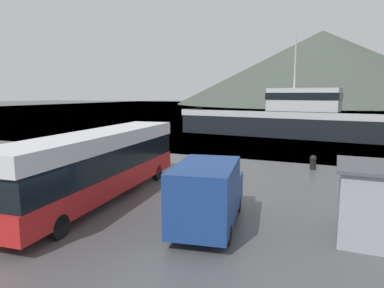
{
  "coord_description": "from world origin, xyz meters",
  "views": [
    {
      "loc": [
        9.78,
        -8.21,
        5.17
      ],
      "look_at": [
        1.37,
        11.54,
        2.0
      ],
      "focal_mm": 32.0,
      "sensor_mm": 36.0,
      "label": 1
    }
  ],
  "objects_px": {
    "delivery_van": "(208,193)",
    "small_boat": "(257,130)",
    "tour_bus": "(100,162)",
    "storage_bin": "(59,170)",
    "fishing_boat": "(286,117)",
    "dock_kiosk": "(384,203)"
  },
  "relations": [
    {
      "from": "delivery_van",
      "to": "small_boat",
      "type": "distance_m",
      "value": 33.51
    },
    {
      "from": "tour_bus",
      "to": "storage_bin",
      "type": "height_order",
      "value": "tour_bus"
    },
    {
      "from": "tour_bus",
      "to": "fishing_boat",
      "type": "xyz_separation_m",
      "value": [
        4.62,
        30.0,
        0.38
      ]
    },
    {
      "from": "small_boat",
      "to": "fishing_boat",
      "type": "bearing_deg",
      "value": 148.4
    },
    {
      "from": "storage_bin",
      "to": "delivery_van",
      "type": "bearing_deg",
      "value": -15.69
    },
    {
      "from": "tour_bus",
      "to": "fishing_boat",
      "type": "distance_m",
      "value": 30.35
    },
    {
      "from": "tour_bus",
      "to": "fishing_boat",
      "type": "relative_size",
      "value": 0.5
    },
    {
      "from": "storage_bin",
      "to": "dock_kiosk",
      "type": "distance_m",
      "value": 16.65
    },
    {
      "from": "dock_kiosk",
      "to": "small_boat",
      "type": "relative_size",
      "value": 0.43
    },
    {
      "from": "delivery_van",
      "to": "small_boat",
      "type": "relative_size",
      "value": 0.78
    },
    {
      "from": "dock_kiosk",
      "to": "small_boat",
      "type": "height_order",
      "value": "dock_kiosk"
    },
    {
      "from": "tour_bus",
      "to": "delivery_van",
      "type": "distance_m",
      "value": 6.21
    },
    {
      "from": "dock_kiosk",
      "to": "delivery_van",
      "type": "bearing_deg",
      "value": -168.92
    },
    {
      "from": "delivery_van",
      "to": "fishing_boat",
      "type": "bearing_deg",
      "value": 83.09
    },
    {
      "from": "storage_bin",
      "to": "small_boat",
      "type": "xyz_separation_m",
      "value": [
        5.06,
        30.14,
        -0.37
      ]
    },
    {
      "from": "tour_bus",
      "to": "delivery_van",
      "type": "height_order",
      "value": "tour_bus"
    },
    {
      "from": "delivery_van",
      "to": "dock_kiosk",
      "type": "height_order",
      "value": "dock_kiosk"
    },
    {
      "from": "dock_kiosk",
      "to": "fishing_boat",
      "type": "bearing_deg",
      "value": 104.18
    },
    {
      "from": "fishing_boat",
      "to": "storage_bin",
      "type": "bearing_deg",
      "value": 168.43
    },
    {
      "from": "tour_bus",
      "to": "small_boat",
      "type": "distance_m",
      "value": 31.91
    },
    {
      "from": "storage_bin",
      "to": "small_boat",
      "type": "bearing_deg",
      "value": 80.47
    },
    {
      "from": "fishing_boat",
      "to": "small_boat",
      "type": "height_order",
      "value": "fishing_boat"
    }
  ]
}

